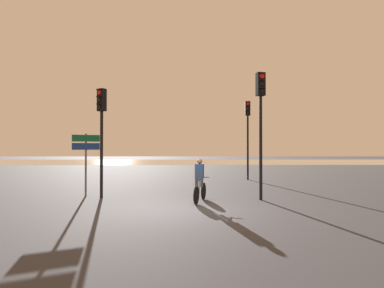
{
  "coord_description": "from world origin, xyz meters",
  "views": [
    {
      "loc": [
        0.33,
        -9.78,
        2.01
      ],
      "look_at": [
        0.5,
        5.0,
        2.2
      ],
      "focal_mm": 28.0,
      "sensor_mm": 36.0,
      "label": 1
    }
  ],
  "objects_px": {
    "traffic_light_near_left": "(102,122)",
    "traffic_light_near_right": "(261,112)",
    "traffic_light_far_right": "(248,126)",
    "direction_sign_post": "(86,153)",
    "cyclist": "(200,180)"
  },
  "relations": [
    {
      "from": "cyclist",
      "to": "traffic_light_near_left",
      "type": "bearing_deg",
      "value": -177.54
    },
    {
      "from": "traffic_light_near_left",
      "to": "traffic_light_near_right",
      "type": "height_order",
      "value": "traffic_light_near_right"
    },
    {
      "from": "traffic_light_near_right",
      "to": "direction_sign_post",
      "type": "bearing_deg",
      "value": -20.37
    },
    {
      "from": "traffic_light_near_right",
      "to": "cyclist",
      "type": "relative_size",
      "value": 2.99
    },
    {
      "from": "traffic_light_near_right",
      "to": "traffic_light_far_right",
      "type": "bearing_deg",
      "value": -110.01
    },
    {
      "from": "direction_sign_post",
      "to": "cyclist",
      "type": "relative_size",
      "value": 1.58
    },
    {
      "from": "traffic_light_near_left",
      "to": "traffic_light_near_right",
      "type": "bearing_deg",
      "value": -152.14
    },
    {
      "from": "traffic_light_far_right",
      "to": "traffic_light_near_right",
      "type": "bearing_deg",
      "value": 89.36
    },
    {
      "from": "traffic_light_near_left",
      "to": "traffic_light_far_right",
      "type": "distance_m",
      "value": 9.94
    },
    {
      "from": "traffic_light_far_right",
      "to": "direction_sign_post",
      "type": "height_order",
      "value": "traffic_light_far_right"
    },
    {
      "from": "traffic_light_near_right",
      "to": "direction_sign_post",
      "type": "relative_size",
      "value": 1.9
    },
    {
      "from": "traffic_light_near_left",
      "to": "direction_sign_post",
      "type": "height_order",
      "value": "traffic_light_near_left"
    },
    {
      "from": "traffic_light_near_left",
      "to": "cyclist",
      "type": "distance_m",
      "value": 4.61
    },
    {
      "from": "traffic_light_far_right",
      "to": "direction_sign_post",
      "type": "relative_size",
      "value": 1.91
    },
    {
      "from": "traffic_light_far_right",
      "to": "traffic_light_near_right",
      "type": "relative_size",
      "value": 1.01
    }
  ]
}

